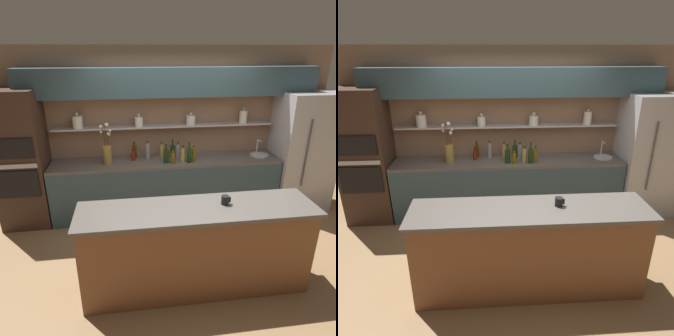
{
  "view_description": "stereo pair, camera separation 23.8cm",
  "coord_description": "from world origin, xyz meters",
  "views": [
    {
      "loc": [
        -0.67,
        -3.12,
        2.55
      ],
      "look_at": [
        -0.19,
        0.38,
        1.13
      ],
      "focal_mm": 32.0,
      "sensor_mm": 36.0,
      "label": 1
    },
    {
      "loc": [
        -0.44,
        -3.15,
        2.55
      ],
      "look_at": [
        -0.19,
        0.38,
        1.13
      ],
      "focal_mm": 32.0,
      "sensor_mm": 36.0,
      "label": 2
    }
  ],
  "objects": [
    {
      "name": "ground_plane",
      "position": [
        0.0,
        0.0,
        0.0
      ],
      "size": [
        12.0,
        12.0,
        0.0
      ],
      "primitive_type": "plane",
      "color": "olive"
    },
    {
      "name": "back_wall_unit",
      "position": [
        -0.0,
        1.53,
        1.55
      ],
      "size": [
        5.2,
        0.44,
        2.6
      ],
      "color": "#937056",
      "rests_on": "ground_plane"
    },
    {
      "name": "back_counter_unit",
      "position": [
        -0.1,
        1.24,
        0.46
      ],
      "size": [
        3.56,
        0.62,
        0.92
      ],
      "color": "#334C56",
      "rests_on": "ground_plane"
    },
    {
      "name": "island_counter",
      "position": [
        0.0,
        -0.48,
        0.51
      ],
      "size": [
        2.5,
        0.61,
        1.02
      ],
      "color": "brown",
      "rests_on": "ground_plane"
    },
    {
      "name": "refrigerator",
      "position": [
        2.15,
        1.2,
        0.97
      ],
      "size": [
        0.9,
        0.73,
        1.93
      ],
      "color": "#B7B7BC",
      "rests_on": "ground_plane"
    },
    {
      "name": "oven_tower",
      "position": [
        -2.25,
        1.24,
        1.02
      ],
      "size": [
        0.7,
        0.64,
        2.04
      ],
      "color": "#3D281E",
      "rests_on": "ground_plane"
    },
    {
      "name": "flower_vase",
      "position": [
        -1.01,
        1.21,
        1.11
      ],
      "size": [
        0.17,
        0.17,
        0.65
      ],
      "color": "olive",
      "rests_on": "back_counter_unit"
    },
    {
      "name": "sink_fixture",
      "position": [
        1.42,
        1.25,
        0.94
      ],
      "size": [
        0.29,
        0.29,
        0.25
      ],
      "color": "#B7B7BC",
      "rests_on": "back_counter_unit"
    },
    {
      "name": "bottle_spirit_0",
      "position": [
        -0.39,
        1.36,
        1.04
      ],
      "size": [
        0.07,
        0.07,
        0.28
      ],
      "color": "gray",
      "rests_on": "back_counter_unit"
    },
    {
      "name": "bottle_sauce_1",
      "position": [
        -0.62,
        1.29,
        1.0
      ],
      "size": [
        0.05,
        0.05,
        0.18
      ],
      "color": "maroon",
      "rests_on": "back_counter_unit"
    },
    {
      "name": "bottle_spirit_2",
      "position": [
        -0.15,
        1.42,
        1.02
      ],
      "size": [
        0.07,
        0.07,
        0.24
      ],
      "color": "tan",
      "rests_on": "back_counter_unit"
    },
    {
      "name": "bottle_oil_3",
      "position": [
        0.3,
        1.11,
        1.03
      ],
      "size": [
        0.06,
        0.06,
        0.26
      ],
      "color": "brown",
      "rests_on": "back_counter_unit"
    },
    {
      "name": "bottle_spirit_4",
      "position": [
        0.14,
        1.13,
        1.02
      ],
      "size": [
        0.07,
        0.07,
        0.25
      ],
      "color": "tan",
      "rests_on": "back_counter_unit"
    },
    {
      "name": "bottle_wine_5",
      "position": [
        0.23,
        1.09,
        1.04
      ],
      "size": [
        0.07,
        0.07,
        0.32
      ],
      "color": "#193814",
      "rests_on": "back_counter_unit"
    },
    {
      "name": "bottle_wine_6",
      "position": [
        -0.12,
        1.12,
        1.03
      ],
      "size": [
        0.08,
        0.08,
        0.3
      ],
      "color": "#193814",
      "rests_on": "back_counter_unit"
    },
    {
      "name": "bottle_oil_7",
      "position": [
        -0.02,
        1.08,
        1.01
      ],
      "size": [
        0.06,
        0.06,
        0.23
      ],
      "color": "brown",
      "rests_on": "back_counter_unit"
    },
    {
      "name": "bottle_spirit_8",
      "position": [
        -0.59,
        1.4,
        1.03
      ],
      "size": [
        0.07,
        0.07,
        0.26
      ],
      "color": "#4C2D0C",
      "rests_on": "back_counter_unit"
    },
    {
      "name": "bottle_wine_9",
      "position": [
        0.01,
        1.36,
        1.02
      ],
      "size": [
        0.08,
        0.08,
        0.29
      ],
      "color": "#193814",
      "rests_on": "back_counter_unit"
    },
    {
      "name": "bottle_spirit_10",
      "position": [
        0.09,
        1.34,
        1.02
      ],
      "size": [
        0.07,
        0.07,
        0.25
      ],
      "color": "gray",
      "rests_on": "back_counter_unit"
    },
    {
      "name": "coffee_mug",
      "position": [
        0.3,
        -0.44,
        1.07
      ],
      "size": [
        0.1,
        0.08,
        0.1
      ],
      "color": "black",
      "rests_on": "island_counter"
    }
  ]
}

